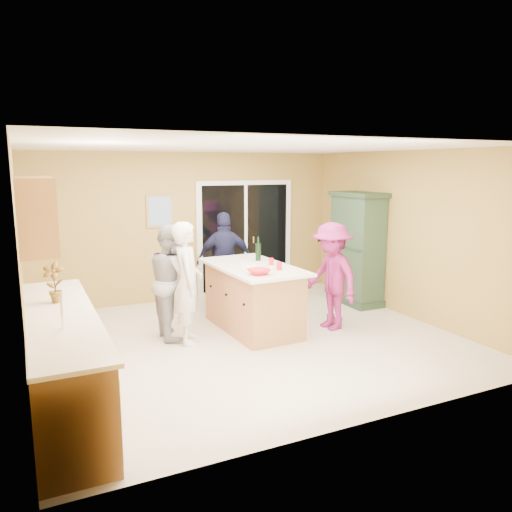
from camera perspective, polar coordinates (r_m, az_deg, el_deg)
name	(u,v)px	position (r m, az deg, el deg)	size (l,w,h in m)	color
floor	(249,340)	(6.95, -0.78, -9.61)	(5.50, 5.50, 0.00)	beige
ceiling	(249,147)	(6.54, -0.83, 12.36)	(5.50, 5.00, 0.10)	white
wall_back	(191,227)	(8.93, -7.49, 3.35)	(5.50, 0.10, 2.60)	tan
wall_front	(367,288)	(4.51, 12.54, -3.57)	(5.50, 0.10, 2.60)	tan
wall_left	(21,264)	(6.04, -25.28, -0.84)	(0.10, 5.00, 2.60)	tan
wall_right	(409,235)	(8.14, 17.10, 2.32)	(0.10, 5.00, 2.60)	tan
left_cabinet_run	(64,366)	(5.26, -21.13, -11.62)	(0.65, 3.05, 1.24)	#B16D44
upper_cabinets	(35,213)	(5.77, -23.96, 4.56)	(0.35, 1.60, 0.75)	#B16D44
sliding_door	(245,237)	(9.31, -1.23, 2.15)	(1.90, 0.07, 2.10)	white
framed_picture	(160,211)	(8.73, -10.94, 5.07)	(0.46, 0.04, 0.56)	#A57852
kitchen_island	(253,300)	(7.27, -0.36, -5.00)	(1.05, 1.85, 0.95)	#B16D44
green_hutch	(357,250)	(8.77, 11.46, 0.72)	(0.55, 1.05, 1.93)	#243A24
woman_white	(187,283)	(6.73, -7.85, -3.06)	(0.60, 0.39, 1.64)	silver
woman_grey	(172,281)	(7.00, -9.58, -2.81)	(0.77, 0.60, 1.59)	#9F9FA1
woman_navy	(225,260)	(8.32, -3.55, -0.51)	(0.95, 0.39, 1.62)	#181A35
woman_magenta	(332,276)	(7.32, 8.63, -2.30)	(1.01, 0.58, 1.57)	#831C5B
serving_bowl	(259,272)	(6.56, 0.32, -1.81)	(0.29, 0.29, 0.07)	red
tulip_vase	(54,283)	(5.64, -22.09, -2.83)	(0.23, 0.15, 0.43)	#A42F10
tumbler_near	(271,262)	(7.18, 1.76, -0.64)	(0.07, 0.07, 0.10)	red
tumbler_far	(279,266)	(6.84, 2.67, -1.16)	(0.07, 0.07, 0.11)	red
wine_bottle	(258,251)	(7.50, 0.25, 0.54)	(0.08, 0.08, 0.36)	black
white_plate	(248,264)	(7.22, -0.87, -0.92)	(0.24, 0.24, 0.02)	white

